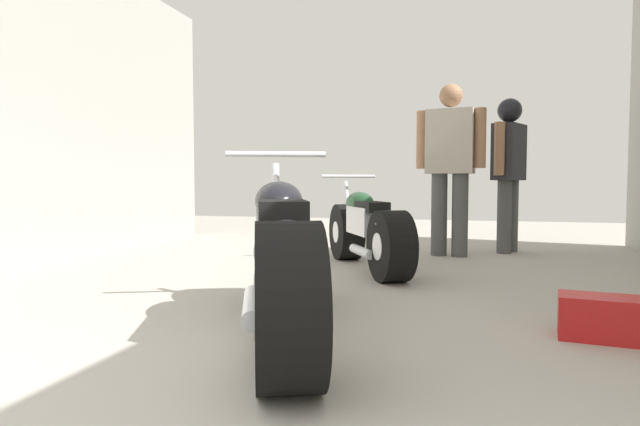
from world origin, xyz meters
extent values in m
plane|color=#A8A399|center=(0.00, 3.10, 0.00)|extent=(14.87, 14.87, 0.00)
cylinder|color=black|center=(-0.15, 2.58, 0.31)|extent=(0.44, 0.66, 0.61)
cylinder|color=silver|center=(-0.15, 2.58, 0.31)|extent=(0.31, 0.31, 0.23)
cylinder|color=black|center=(0.36, 1.29, 0.31)|extent=(0.44, 0.66, 0.61)
cylinder|color=silver|center=(0.36, 1.29, 0.31)|extent=(0.31, 0.31, 0.23)
cube|color=silver|center=(0.10, 1.93, 0.48)|extent=(0.44, 0.65, 0.27)
ellipsoid|color=black|center=(0.02, 2.13, 0.65)|extent=(0.41, 0.55, 0.21)
cube|color=black|center=(0.16, 1.77, 0.62)|extent=(0.36, 0.50, 0.10)
ellipsoid|color=black|center=(0.34, 1.33, 0.50)|extent=(0.39, 0.48, 0.23)
cylinder|color=silver|center=(-0.14, 2.54, 0.59)|extent=(0.13, 0.24, 0.56)
cylinder|color=silver|center=(-0.13, 2.50, 0.92)|extent=(0.56, 0.25, 0.03)
cylinder|color=silver|center=(0.08, 1.62, 0.21)|extent=(0.27, 0.52, 0.09)
cylinder|color=black|center=(-0.14, 4.57, 0.27)|extent=(0.45, 0.58, 0.54)
cylinder|color=silver|center=(-0.14, 4.57, 0.27)|extent=(0.30, 0.29, 0.21)
cylinder|color=black|center=(0.44, 3.49, 0.27)|extent=(0.45, 0.58, 0.54)
cylinder|color=silver|center=(0.44, 3.49, 0.27)|extent=(0.30, 0.29, 0.21)
cube|color=silver|center=(0.15, 4.03, 0.42)|extent=(0.43, 0.57, 0.24)
ellipsoid|color=#1E4728|center=(0.06, 4.19, 0.57)|extent=(0.40, 0.49, 0.19)
cube|color=black|center=(0.22, 3.90, 0.55)|extent=(0.35, 0.45, 0.08)
ellipsoid|color=#1E4728|center=(0.42, 3.53, 0.44)|extent=(0.37, 0.43, 0.20)
cylinder|color=silver|center=(-0.12, 4.54, 0.52)|extent=(0.14, 0.21, 0.49)
cylinder|color=silver|center=(-0.11, 4.51, 0.81)|extent=(0.48, 0.27, 0.03)
cylinder|color=silver|center=(0.16, 3.75, 0.19)|extent=(0.29, 0.45, 0.08)
cylinder|color=#4C4C4C|center=(0.93, 5.06, 0.42)|extent=(0.18, 0.18, 0.84)
cylinder|color=#4C4C4C|center=(0.72, 5.09, 0.42)|extent=(0.18, 0.18, 0.84)
cube|color=#B2A899|center=(0.82, 5.08, 1.16)|extent=(0.50, 0.32, 0.64)
cylinder|color=#9E7051|center=(1.11, 5.03, 1.19)|extent=(0.13, 0.13, 0.59)
cylinder|color=#9E7051|center=(0.54, 5.12, 1.19)|extent=(0.13, 0.13, 0.59)
sphere|color=#9E7051|center=(0.82, 5.08, 1.63)|extent=(0.23, 0.23, 0.23)
cylinder|color=#4C4C4C|center=(1.38, 5.44, 0.39)|extent=(0.20, 0.20, 0.78)
cylinder|color=#4C4C4C|center=(1.46, 5.61, 0.39)|extent=(0.20, 0.20, 0.78)
cube|color=#2D2D33|center=(1.42, 5.53, 1.07)|extent=(0.39, 0.49, 0.59)
cylinder|color=#9E7051|center=(1.31, 5.28, 1.10)|extent=(0.14, 0.14, 0.55)
cylinder|color=#9E7051|center=(1.53, 5.77, 1.10)|extent=(0.14, 0.14, 0.55)
sphere|color=black|center=(1.42, 5.53, 1.50)|extent=(0.21, 0.21, 0.21)
sphere|color=black|center=(1.42, 5.53, 1.52)|extent=(0.25, 0.25, 0.25)
cube|color=#B21919|center=(1.62, 2.26, 0.10)|extent=(0.45, 0.28, 0.21)
camera|label=1|loc=(0.95, -0.50, 0.74)|focal=29.93mm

